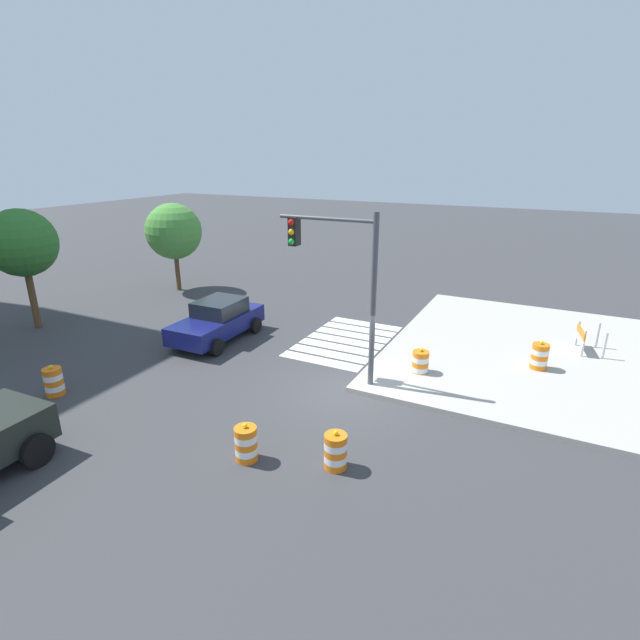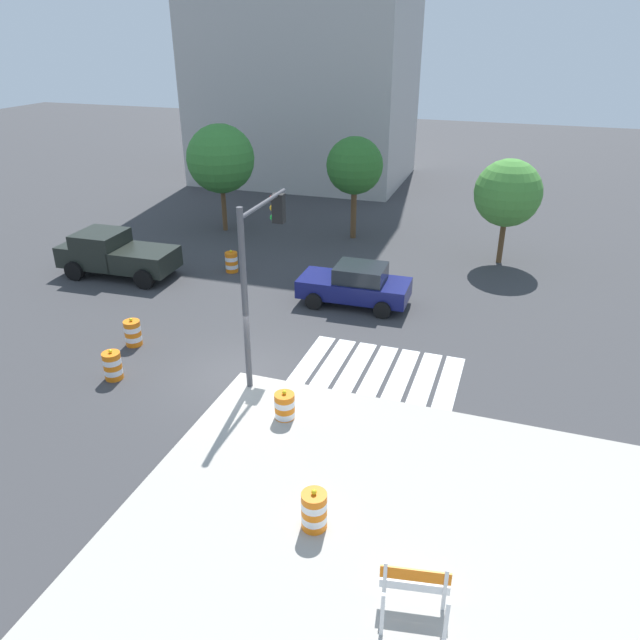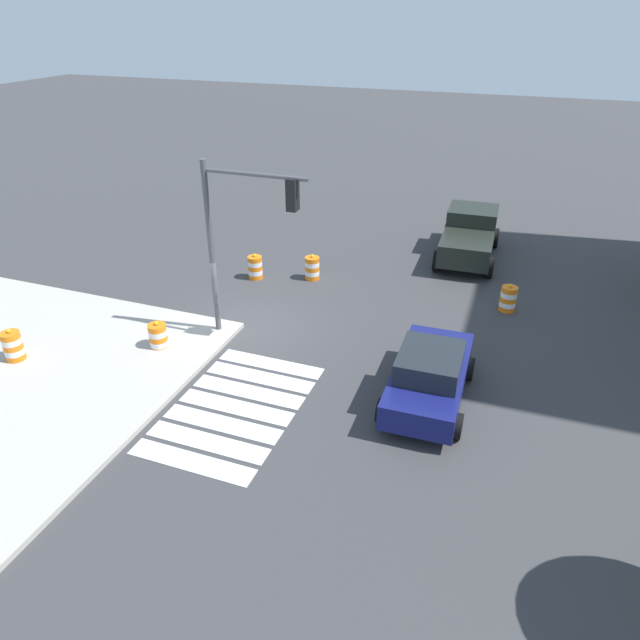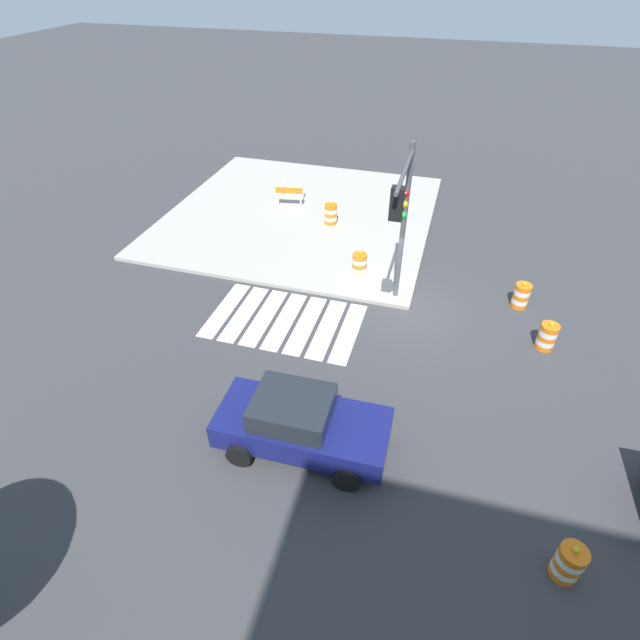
{
  "view_description": "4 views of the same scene",
  "coord_description": "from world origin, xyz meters",
  "px_view_note": "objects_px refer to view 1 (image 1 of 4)",
  "views": [
    {
      "loc": [
        -12.69,
        -5.49,
        7.24
      ],
      "look_at": [
        2.46,
        2.17,
        1.33
      ],
      "focal_mm": 26.99,
      "sensor_mm": 36.0,
      "label": 1
    },
    {
      "loc": [
        7.68,
        -14.71,
        9.94
      ],
      "look_at": [
        1.48,
        3.36,
        0.67
      ],
      "focal_mm": 34.12,
      "sensor_mm": 36.0,
      "label": 2
    },
    {
      "loc": [
        14.92,
        8.28,
        9.54
      ],
      "look_at": [
        0.14,
        2.77,
        0.88
      ],
      "focal_mm": 32.6,
      "sensor_mm": 36.0,
      "label": 3
    },
    {
      "loc": [
        -0.83,
        13.96,
        10.31
      ],
      "look_at": [
        2.28,
        3.37,
        1.61
      ],
      "focal_mm": 27.23,
      "sensor_mm": 36.0,
      "label": 4
    }
  ],
  "objects_px": {
    "traffic_light_pole": "(340,267)",
    "street_tree_streetside_mid": "(174,232)",
    "traffic_barrel_median_far": "(420,364)",
    "street_tree_streetside_near": "(22,243)",
    "traffic_barrel_crosswalk_end": "(246,444)",
    "sports_car": "(218,320)",
    "traffic_barrel_near_corner": "(54,382)",
    "traffic_barrel_median_near": "(336,451)",
    "construction_barricade": "(585,337)",
    "traffic_barrel_on_sidewalk": "(539,356)"
  },
  "relations": [
    {
      "from": "traffic_barrel_crosswalk_end",
      "to": "traffic_light_pole",
      "type": "height_order",
      "value": "traffic_light_pole"
    },
    {
      "from": "street_tree_streetside_near",
      "to": "street_tree_streetside_mid",
      "type": "height_order",
      "value": "street_tree_streetside_near"
    },
    {
      "from": "construction_barricade",
      "to": "street_tree_streetside_mid",
      "type": "relative_size",
      "value": 0.28
    },
    {
      "from": "traffic_barrel_median_near",
      "to": "traffic_barrel_on_sidewalk",
      "type": "bearing_deg",
      "value": -26.51
    },
    {
      "from": "traffic_barrel_median_far",
      "to": "traffic_barrel_on_sidewalk",
      "type": "height_order",
      "value": "traffic_barrel_on_sidewalk"
    },
    {
      "from": "traffic_barrel_on_sidewalk",
      "to": "street_tree_streetside_near",
      "type": "xyz_separation_m",
      "value": [
        -4.89,
        19.92,
        3.09
      ]
    },
    {
      "from": "street_tree_streetside_near",
      "to": "street_tree_streetside_mid",
      "type": "bearing_deg",
      "value": -9.9
    },
    {
      "from": "traffic_barrel_median_near",
      "to": "traffic_light_pole",
      "type": "distance_m",
      "value": 5.81
    },
    {
      "from": "traffic_barrel_on_sidewalk",
      "to": "traffic_light_pole",
      "type": "distance_m",
      "value": 7.76
    },
    {
      "from": "traffic_light_pole",
      "to": "street_tree_streetside_near",
      "type": "height_order",
      "value": "traffic_light_pole"
    },
    {
      "from": "traffic_barrel_near_corner",
      "to": "traffic_barrel_on_sidewalk",
      "type": "height_order",
      "value": "traffic_barrel_on_sidewalk"
    },
    {
      "from": "traffic_barrel_median_far",
      "to": "traffic_light_pole",
      "type": "distance_m",
      "value": 4.48
    },
    {
      "from": "traffic_barrel_on_sidewalk",
      "to": "street_tree_streetside_mid",
      "type": "distance_m",
      "value": 18.98
    },
    {
      "from": "traffic_barrel_crosswalk_end",
      "to": "traffic_light_pole",
      "type": "relative_size",
      "value": 0.19
    },
    {
      "from": "traffic_barrel_crosswalk_end",
      "to": "sports_car",
      "type": "bearing_deg",
      "value": 42.65
    },
    {
      "from": "street_tree_streetside_near",
      "to": "traffic_barrel_median_far",
      "type": "bearing_deg",
      "value": -80.41
    },
    {
      "from": "street_tree_streetside_near",
      "to": "traffic_barrel_crosswalk_end",
      "type": "bearing_deg",
      "value": -105.66
    },
    {
      "from": "traffic_barrel_median_near",
      "to": "street_tree_streetside_mid",
      "type": "relative_size",
      "value": 0.21
    },
    {
      "from": "street_tree_streetside_near",
      "to": "traffic_light_pole",
      "type": "bearing_deg",
      "value": -85.46
    },
    {
      "from": "traffic_barrel_median_far",
      "to": "traffic_barrel_on_sidewalk",
      "type": "xyz_separation_m",
      "value": [
        2.13,
        -3.59,
        0.15
      ]
    },
    {
      "from": "street_tree_streetside_mid",
      "to": "traffic_barrel_crosswalk_end",
      "type": "bearing_deg",
      "value": -132.17
    },
    {
      "from": "traffic_barrel_crosswalk_end",
      "to": "traffic_barrel_on_sidewalk",
      "type": "height_order",
      "value": "traffic_barrel_on_sidewalk"
    },
    {
      "from": "street_tree_streetside_near",
      "to": "street_tree_streetside_mid",
      "type": "xyz_separation_m",
      "value": [
        7.45,
        -1.3,
        -0.44
      ]
    },
    {
      "from": "traffic_barrel_crosswalk_end",
      "to": "traffic_barrel_on_sidewalk",
      "type": "distance_m",
      "value": 10.69
    },
    {
      "from": "traffic_barrel_median_near",
      "to": "traffic_barrel_median_far",
      "type": "xyz_separation_m",
      "value": [
        5.92,
        -0.42,
        0.0
      ]
    },
    {
      "from": "traffic_light_pole",
      "to": "street_tree_streetside_mid",
      "type": "xyz_separation_m",
      "value": [
        6.34,
        12.7,
        -0.66
      ]
    },
    {
      "from": "traffic_light_pole",
      "to": "street_tree_streetside_near",
      "type": "distance_m",
      "value": 14.05
    },
    {
      "from": "traffic_barrel_near_corner",
      "to": "traffic_barrel_crosswalk_end",
      "type": "bearing_deg",
      "value": -90.68
    },
    {
      "from": "construction_barricade",
      "to": "street_tree_streetside_mid",
      "type": "bearing_deg",
      "value": 89.64
    },
    {
      "from": "construction_barricade",
      "to": "street_tree_streetside_near",
      "type": "relative_size",
      "value": 0.26
    },
    {
      "from": "traffic_barrel_median_near",
      "to": "traffic_barrel_on_sidewalk",
      "type": "distance_m",
      "value": 8.99
    },
    {
      "from": "sports_car",
      "to": "traffic_light_pole",
      "type": "distance_m",
      "value": 6.86
    },
    {
      "from": "traffic_barrel_median_near",
      "to": "traffic_barrel_median_far",
      "type": "distance_m",
      "value": 5.93
    },
    {
      "from": "construction_barricade",
      "to": "street_tree_streetside_mid",
      "type": "height_order",
      "value": "street_tree_streetside_mid"
    },
    {
      "from": "sports_car",
      "to": "street_tree_streetside_near",
      "type": "bearing_deg",
      "value": 106.72
    },
    {
      "from": "sports_car",
      "to": "traffic_light_pole",
      "type": "height_order",
      "value": "traffic_light_pole"
    },
    {
      "from": "construction_barricade",
      "to": "traffic_barrel_on_sidewalk",
      "type": "bearing_deg",
      "value": 149.97
    },
    {
      "from": "traffic_barrel_near_corner",
      "to": "traffic_light_pole",
      "type": "height_order",
      "value": "traffic_light_pole"
    },
    {
      "from": "street_tree_streetside_mid",
      "to": "traffic_barrel_median_near",
      "type": "bearing_deg",
      "value": -125.99
    },
    {
      "from": "sports_car",
      "to": "traffic_light_pole",
      "type": "xyz_separation_m",
      "value": [
        -1.3,
        -5.99,
        3.1
      ]
    },
    {
      "from": "traffic_barrel_crosswalk_end",
      "to": "traffic_barrel_median_near",
      "type": "distance_m",
      "value": 2.22
    },
    {
      "from": "traffic_barrel_median_near",
      "to": "traffic_barrel_on_sidewalk",
      "type": "height_order",
      "value": "traffic_barrel_on_sidewalk"
    },
    {
      "from": "traffic_barrel_near_corner",
      "to": "traffic_barrel_crosswalk_end",
      "type": "distance_m",
      "value": 7.37
    },
    {
      "from": "traffic_barrel_median_near",
      "to": "traffic_light_pole",
      "type": "xyz_separation_m",
      "value": [
        4.27,
        1.9,
        3.46
      ]
    },
    {
      "from": "traffic_barrel_median_near",
      "to": "traffic_barrel_on_sidewalk",
      "type": "relative_size",
      "value": 1.0
    },
    {
      "from": "street_tree_streetside_mid",
      "to": "street_tree_streetside_near",
      "type": "bearing_deg",
      "value": 170.1
    },
    {
      "from": "sports_car",
      "to": "construction_barricade",
      "type": "height_order",
      "value": "sports_car"
    },
    {
      "from": "traffic_light_pole",
      "to": "traffic_barrel_median_far",
      "type": "bearing_deg",
      "value": -54.68
    },
    {
      "from": "traffic_barrel_crosswalk_end",
      "to": "traffic_light_pole",
      "type": "xyz_separation_m",
      "value": [
        4.98,
        -0.21,
        3.46
      ]
    },
    {
      "from": "traffic_barrel_crosswalk_end",
      "to": "traffic_light_pole",
      "type": "distance_m",
      "value": 6.07
    }
  ]
}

